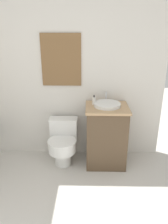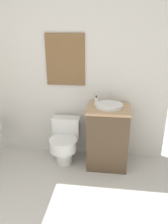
# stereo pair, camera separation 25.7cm
# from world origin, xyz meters

# --- Properties ---
(wall_back) EXTENTS (3.58, 0.07, 2.50)m
(wall_back) POSITION_xyz_m (0.01, 2.26, 1.25)
(wall_back) COLOR silver
(wall_back) RESTS_ON ground_plane
(toilet) EXTENTS (0.38, 0.50, 0.60)m
(toilet) POSITION_xyz_m (0.44, 1.98, 0.32)
(toilet) COLOR white
(toilet) RESTS_ON ground_plane
(vanity) EXTENTS (0.54, 0.48, 0.82)m
(vanity) POSITION_xyz_m (1.02, 1.98, 0.41)
(vanity) COLOR brown
(vanity) RESTS_ON ground_plane
(sink) EXTENTS (0.34, 0.38, 0.13)m
(sink) POSITION_xyz_m (1.02, 2.00, 0.84)
(sink) COLOR white
(sink) RESTS_ON vanity
(soap_bottle) EXTENTS (0.05, 0.05, 0.13)m
(soap_bottle) POSITION_xyz_m (0.85, 2.05, 0.87)
(soap_bottle) COLOR silver
(soap_bottle) RESTS_ON vanity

